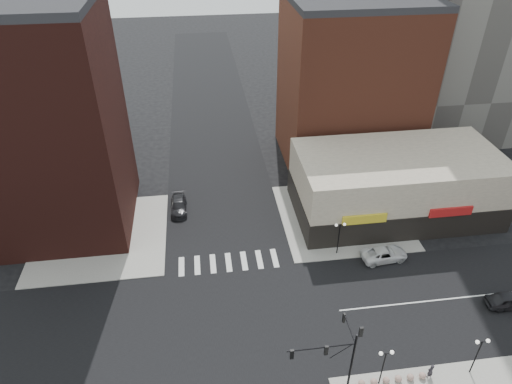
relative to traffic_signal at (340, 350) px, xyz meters
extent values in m
plane|color=black|center=(-7.24, 7.83, -4.96)|extent=(240.00, 240.00, 0.00)
cube|color=black|center=(-7.24, 7.83, -4.95)|extent=(200.00, 14.00, 0.02)
cube|color=black|center=(-7.24, 7.83, -4.95)|extent=(14.00, 200.00, 0.02)
cube|color=gray|center=(-21.74, 22.33, -4.90)|extent=(15.00, 15.00, 0.12)
cube|color=gray|center=(7.26, 22.33, -4.90)|extent=(15.00, 15.00, 0.12)
cube|color=#391612|center=(-26.24, 26.33, 7.54)|extent=(16.00, 15.00, 25.00)
cube|color=brown|center=(11.76, 37.33, 6.04)|extent=(18.00, 15.00, 22.00)
cube|color=beige|center=(13.76, 22.83, -0.96)|extent=(24.00, 12.00, 8.00)
cube|color=black|center=(13.76, 22.83, -3.26)|extent=(24.20, 12.20, 3.40)
cylinder|color=black|center=(0.96, -0.37, -1.46)|extent=(0.18, 0.18, 7.00)
cylinder|color=black|center=(-1.64, -0.37, 1.04)|extent=(5.20, 0.11, 0.11)
cylinder|color=black|center=(-0.04, -0.37, 0.34)|extent=(1.72, 0.06, 1.46)
cylinder|color=black|center=(0.96, 1.13, 1.04)|extent=(0.11, 3.00, 0.11)
cube|color=black|center=(-3.84, -0.37, 0.64)|extent=(0.28, 0.18, 0.95)
sphere|color=red|center=(-3.84, -0.37, 0.94)|extent=(0.16, 0.16, 0.16)
cube|color=black|center=(-1.24, -0.37, 0.64)|extent=(0.28, 0.18, 0.95)
sphere|color=red|center=(-1.24, -0.37, 0.94)|extent=(0.16, 0.16, 0.16)
cube|color=black|center=(0.96, 2.43, 0.64)|extent=(0.18, 0.28, 0.95)
sphere|color=red|center=(0.96, 2.43, 0.94)|extent=(0.16, 0.16, 0.16)
cube|color=black|center=(1.21, -0.37, 2.34)|extent=(0.28, 0.18, 0.95)
sphere|color=red|center=(1.21, -0.37, 2.64)|extent=(0.16, 0.16, 0.16)
cylinder|color=black|center=(3.76, -0.17, -2.84)|extent=(0.11, 0.11, 4.00)
cylinder|color=black|center=(3.76, -0.17, -0.94)|extent=(0.90, 0.06, 0.06)
sphere|color=white|center=(3.31, -0.17, -0.84)|extent=(0.32, 0.32, 0.32)
sphere|color=white|center=(4.21, -0.17, -0.84)|extent=(0.32, 0.32, 0.32)
cylinder|color=black|center=(11.76, -0.17, -2.84)|extent=(0.11, 0.11, 4.00)
cylinder|color=black|center=(11.76, -0.17, -0.94)|extent=(0.90, 0.06, 0.06)
sphere|color=white|center=(11.31, -0.17, -0.84)|extent=(0.32, 0.32, 0.32)
sphere|color=white|center=(12.21, -0.17, -0.84)|extent=(0.32, 0.32, 0.32)
cylinder|color=black|center=(4.76, 15.83, -2.84)|extent=(0.11, 0.11, 4.00)
cylinder|color=black|center=(4.76, 15.83, -0.94)|extent=(0.90, 0.06, 0.06)
sphere|color=white|center=(4.31, 15.83, -0.84)|extent=(0.32, 0.32, 0.32)
sphere|color=white|center=(5.21, 15.83, -0.84)|extent=(0.32, 0.32, 0.32)
sphere|color=gray|center=(2.26, -0.17, -4.56)|extent=(0.57, 0.57, 0.57)
sphere|color=gray|center=(3.31, -0.17, -4.56)|extent=(0.57, 0.57, 0.57)
sphere|color=gray|center=(4.36, -0.17, -4.56)|extent=(0.57, 0.57, 0.57)
sphere|color=gray|center=(5.41, -0.17, -4.56)|extent=(0.57, 0.57, 0.57)
sphere|color=gray|center=(6.46, -0.17, -4.56)|extent=(0.57, 0.57, 0.57)
sphere|color=gray|center=(7.51, -0.17, -4.56)|extent=(0.57, 0.57, 0.57)
imported|color=silver|center=(9.64, 14.33, -4.26)|extent=(5.25, 2.76, 1.41)
imported|color=black|center=(19.26, 6.24, -4.19)|extent=(4.66, 2.14, 1.55)
imported|color=black|center=(-12.73, 26.41, -4.25)|extent=(2.02, 4.89, 1.42)
imported|color=#272429|center=(8.10, -0.17, -4.04)|extent=(0.66, 0.52, 1.60)
camera|label=1|loc=(-9.25, -20.79, 29.48)|focal=32.00mm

